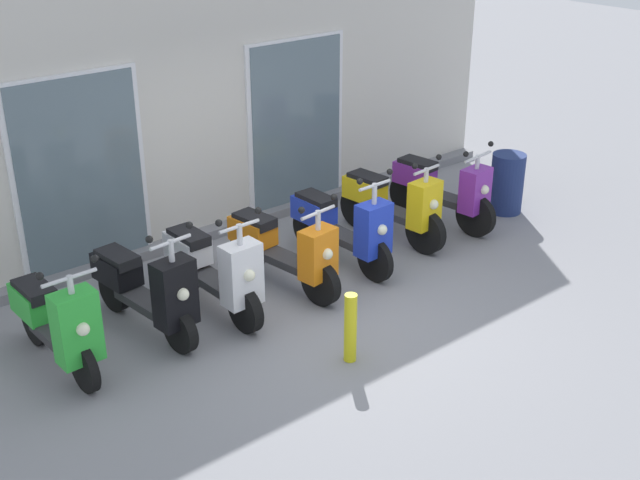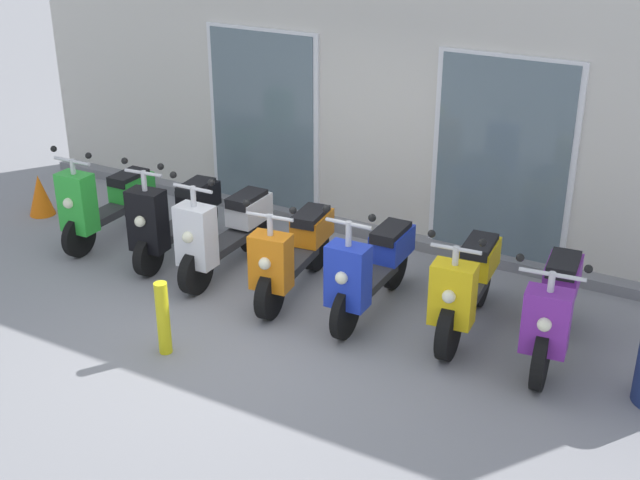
% 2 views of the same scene
% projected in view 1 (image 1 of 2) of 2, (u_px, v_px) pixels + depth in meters
% --- Properties ---
extents(ground_plane, '(40.00, 40.00, 0.00)m').
position_uv_depth(ground_plane, '(331.00, 312.00, 8.58)').
color(ground_plane, gray).
extents(storefront_facade, '(9.84, 0.50, 4.14)m').
position_uv_depth(storefront_facade, '(186.00, 77.00, 9.60)').
color(storefront_facade, beige).
rests_on(storefront_facade, ground_plane).
extents(scooter_green, '(0.56, 1.52, 1.25)m').
position_uv_depth(scooter_green, '(56.00, 321.00, 7.44)').
color(scooter_green, black).
rests_on(scooter_green, ground_plane).
extents(scooter_black, '(0.53, 1.59, 1.28)m').
position_uv_depth(scooter_black, '(146.00, 289.00, 8.04)').
color(scooter_black, black).
rests_on(scooter_black, ground_plane).
extents(scooter_white, '(0.53, 1.60, 1.27)m').
position_uv_depth(scooter_white, '(214.00, 269.00, 8.40)').
color(scooter_white, black).
rests_on(scooter_white, ground_plane).
extents(scooter_orange, '(0.58, 1.64, 1.18)m').
position_uv_depth(scooter_orange, '(283.00, 249.00, 8.90)').
color(scooter_orange, black).
rests_on(scooter_orange, ground_plane).
extents(scooter_blue, '(0.52, 1.66, 1.27)m').
position_uv_depth(scooter_blue, '(342.00, 225.00, 9.40)').
color(scooter_blue, black).
rests_on(scooter_blue, ground_plane).
extents(scooter_yellow, '(0.52, 1.63, 1.19)m').
position_uv_depth(scooter_yellow, '(393.00, 204.00, 10.03)').
color(scooter_yellow, black).
rests_on(scooter_yellow, ground_plane).
extents(scooter_purple, '(0.60, 1.62, 1.17)m').
position_uv_depth(scooter_purple, '(443.00, 189.00, 10.46)').
color(scooter_purple, black).
rests_on(scooter_purple, ground_plane).
extents(trash_bin, '(0.44, 0.44, 0.81)m').
position_uv_depth(trash_bin, '(507.00, 183.00, 10.89)').
color(trash_bin, navy).
rests_on(trash_bin, ground_plane).
extents(curb_bollard, '(0.12, 0.12, 0.70)m').
position_uv_depth(curb_bollard, '(350.00, 328.00, 7.61)').
color(curb_bollard, yellow).
rests_on(curb_bollard, ground_plane).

